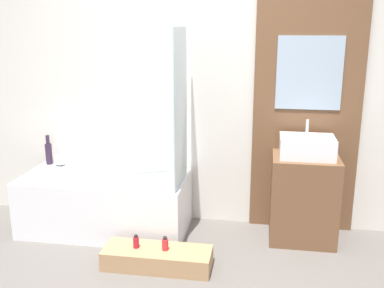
# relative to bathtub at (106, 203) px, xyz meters

# --- Properties ---
(wall_tiled_back) EXTENTS (4.20, 0.06, 2.60)m
(wall_tiled_back) POSITION_rel_bathtub_xyz_m (0.72, 0.39, 1.05)
(wall_tiled_back) COLOR silver
(wall_tiled_back) RESTS_ON ground_plane
(wall_wood_accent) EXTENTS (0.89, 0.04, 2.60)m
(wall_wood_accent) POSITION_rel_bathtub_xyz_m (1.69, 0.33, 1.05)
(wall_wood_accent) COLOR brown
(wall_wood_accent) RESTS_ON ground_plane
(bathtub) EXTENTS (1.42, 0.67, 0.50)m
(bathtub) POSITION_rel_bathtub_xyz_m (0.00, 0.00, 0.00)
(bathtub) COLOR white
(bathtub) RESTS_ON ground_plane
(glass_shower_screen) EXTENTS (0.01, 0.53, 1.25)m
(glass_shower_screen) POSITION_rel_bathtub_xyz_m (0.68, -0.05, 0.87)
(glass_shower_screen) COLOR silver
(glass_shower_screen) RESTS_ON bathtub
(wooden_step_bench) EXTENTS (0.81, 0.29, 0.14)m
(wooden_step_bench) POSITION_rel_bathtub_xyz_m (0.59, -0.55, -0.18)
(wooden_step_bench) COLOR #A87F56
(wooden_step_bench) RESTS_ON ground_plane
(vanity_cabinet) EXTENTS (0.54, 0.44, 0.72)m
(vanity_cabinet) POSITION_rel_bathtub_xyz_m (1.69, 0.10, 0.11)
(vanity_cabinet) COLOR brown
(vanity_cabinet) RESTS_ON ground_plane
(sink) EXTENTS (0.43, 0.32, 0.29)m
(sink) POSITION_rel_bathtub_xyz_m (1.69, 0.10, 0.56)
(sink) COLOR white
(sink) RESTS_ON vanity_cabinet
(vase_tall_dark) EXTENTS (0.06, 0.06, 0.28)m
(vase_tall_dark) POSITION_rel_bathtub_xyz_m (-0.63, 0.26, 0.36)
(vase_tall_dark) COLOR #2D1E33
(vase_tall_dark) RESTS_ON bathtub
(vase_round_light) EXTENTS (0.11, 0.11, 0.11)m
(vase_round_light) POSITION_rel_bathtub_xyz_m (-0.51, 0.23, 0.30)
(vase_round_light) COLOR white
(vase_round_light) RESTS_ON bathtub
(bottle_soap_primary) EXTENTS (0.04, 0.04, 0.10)m
(bottle_soap_primary) POSITION_rel_bathtub_xyz_m (0.43, -0.55, -0.06)
(bottle_soap_primary) COLOR #B21928
(bottle_soap_primary) RESTS_ON wooden_step_bench
(bottle_soap_secondary) EXTENTS (0.05, 0.05, 0.11)m
(bottle_soap_secondary) POSITION_rel_bathtub_xyz_m (0.66, -0.55, -0.06)
(bottle_soap_secondary) COLOR red
(bottle_soap_secondary) RESTS_ON wooden_step_bench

